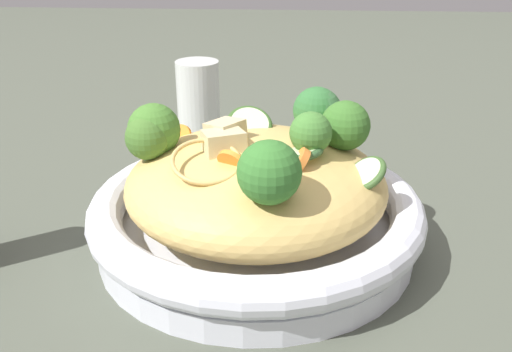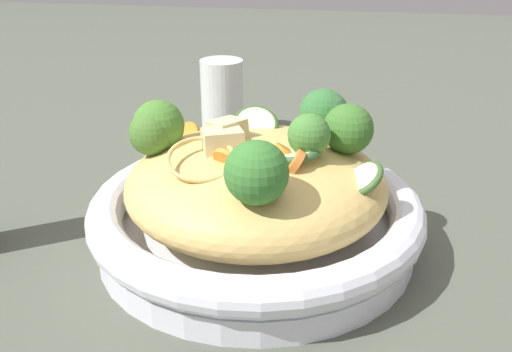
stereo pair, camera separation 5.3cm
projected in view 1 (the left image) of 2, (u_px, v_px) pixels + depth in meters
ground_plane at (256, 244)px, 0.56m from camera, size 3.00×3.00×0.00m
serving_bowl at (256, 218)px, 0.55m from camera, size 0.32×0.32×0.06m
noodle_heap at (256, 184)px, 0.54m from camera, size 0.24×0.24×0.09m
broccoli_florets at (265, 132)px, 0.52m from camera, size 0.21×0.24×0.06m
carrot_coins at (247, 151)px, 0.51m from camera, size 0.12×0.14×0.04m
zucchini_slices at (293, 145)px, 0.53m from camera, size 0.13×0.16×0.04m
chicken_chunks at (255, 144)px, 0.51m from camera, size 0.11×0.13×0.03m
drinking_glass at (198, 100)px, 0.81m from camera, size 0.06×0.06×0.11m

